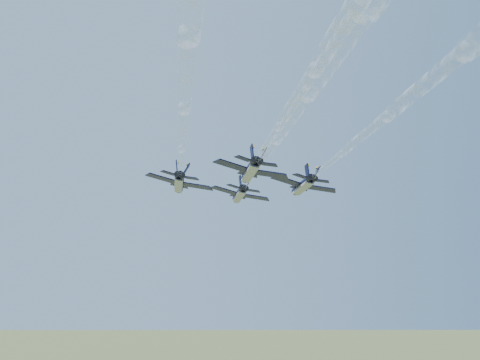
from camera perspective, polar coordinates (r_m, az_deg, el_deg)
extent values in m
cylinder|color=black|center=(101.02, -0.04, -1.51)|extent=(2.78, 11.68, 1.75)
cone|color=black|center=(107.81, -0.48, -2.10)|extent=(1.95, 2.42, 1.75)
ellipsoid|color=black|center=(104.02, -0.18, -1.52)|extent=(1.17, 2.17, 0.87)
cube|color=gray|center=(100.92, -0.11, -1.82)|extent=(2.28, 10.47, 0.65)
cube|color=black|center=(100.12, -1.65, -1.12)|extent=(5.49, 3.83, 1.18)
cube|color=yellow|center=(101.59, -1.72, -1.21)|extent=(4.79, 1.38, 1.18)
cube|color=black|center=(100.61, 1.64, -1.86)|extent=(5.68, 4.53, 1.18)
cube|color=yellow|center=(102.08, 1.53, -1.94)|extent=(4.58, 2.18, 1.18)
cube|color=black|center=(95.48, -0.71, -0.73)|extent=(2.56, 1.99, 0.58)
cube|color=black|center=(95.80, 1.42, -1.21)|extent=(2.64, 2.27, 0.58)
cube|color=black|center=(96.40, 0.03, -0.24)|extent=(0.56, 1.95, 2.27)
cube|color=black|center=(96.53, 0.88, -0.43)|extent=(1.41, 2.02, 2.04)
cylinder|color=black|center=(94.97, 0.16, -0.90)|extent=(1.22, 1.14, 1.13)
cylinder|color=black|center=(95.04, 0.62, -1.01)|extent=(1.22, 1.14, 1.13)
cylinder|color=black|center=(90.00, -6.49, -0.27)|extent=(2.78, 11.68, 1.75)
cone|color=black|center=(96.81, -6.53, -1.02)|extent=(1.95, 2.42, 1.75)
ellipsoid|color=black|center=(93.00, -6.44, -0.32)|extent=(1.17, 2.17, 0.87)
cube|color=gray|center=(89.90, -6.57, -0.62)|extent=(2.28, 10.47, 0.65)
cube|color=black|center=(89.44, -8.35, 0.18)|extent=(5.49, 3.83, 1.18)
cube|color=yellow|center=(90.91, -8.32, 0.05)|extent=(4.79, 1.38, 1.18)
cube|color=black|center=(89.25, -4.64, -0.67)|extent=(5.68, 4.53, 1.18)
cube|color=yellow|center=(90.73, -4.67, -0.78)|extent=(4.58, 2.18, 1.18)
cube|color=black|center=(84.66, -7.67, 0.69)|extent=(2.56, 1.99, 0.58)
cube|color=black|center=(84.53, -5.25, 0.14)|extent=(2.64, 2.27, 0.58)
cube|color=black|center=(85.44, -6.76, 1.23)|extent=(0.56, 1.95, 2.27)
cube|color=black|center=(85.39, -5.79, 1.01)|extent=(1.41, 2.02, 2.04)
cylinder|color=black|center=(83.97, -6.73, 0.50)|extent=(1.22, 1.14, 1.13)
cylinder|color=black|center=(83.95, -6.20, 0.38)|extent=(1.22, 1.14, 1.13)
cylinder|color=black|center=(92.48, 6.74, -0.55)|extent=(2.78, 11.68, 1.75)
cone|color=black|center=(99.11, 5.81, -1.27)|extent=(1.95, 2.42, 1.75)
ellipsoid|color=black|center=(95.42, 6.38, -0.59)|extent=(1.17, 2.17, 0.87)
cube|color=gray|center=(92.35, 6.68, -0.89)|extent=(2.28, 10.47, 0.65)
cube|color=black|center=(91.26, 5.06, -0.12)|extent=(5.49, 3.83, 1.18)
cube|color=yellow|center=(92.70, 4.88, -0.24)|extent=(4.79, 1.38, 1.18)
cube|color=black|center=(92.41, 8.60, -0.93)|extent=(5.68, 4.53, 1.18)
cube|color=yellow|center=(93.84, 8.36, -1.04)|extent=(4.58, 2.18, 1.18)
cube|color=black|center=(86.86, 6.44, 0.36)|extent=(2.56, 1.99, 0.58)
cube|color=black|center=(87.61, 8.74, -0.17)|extent=(2.64, 2.27, 0.58)
cube|color=black|center=(87.94, 7.17, 0.89)|extent=(0.56, 1.95, 2.27)
cube|color=black|center=(88.24, 8.09, 0.67)|extent=(1.41, 2.02, 2.04)
cylinder|color=black|center=(86.53, 7.44, 0.18)|extent=(1.22, 1.14, 1.13)
cylinder|color=black|center=(86.69, 7.93, 0.06)|extent=(1.22, 1.14, 1.13)
cylinder|color=black|center=(79.74, 1.13, 1.04)|extent=(2.78, 11.68, 1.75)
cone|color=black|center=(86.46, 0.49, 0.10)|extent=(1.95, 2.42, 1.75)
ellipsoid|color=black|center=(82.73, 0.91, 0.93)|extent=(1.17, 2.17, 0.87)
cube|color=gray|center=(79.61, 1.05, 0.65)|extent=(2.28, 10.47, 0.65)
cube|color=black|center=(78.82, -0.91, 1.56)|extent=(5.49, 3.83, 1.18)
cube|color=yellow|center=(80.28, -1.00, 1.40)|extent=(4.79, 1.38, 1.18)
cube|color=black|center=(79.38, 3.27, 0.60)|extent=(5.68, 4.53, 1.18)
cube|color=yellow|center=(80.83, 3.09, 0.45)|extent=(4.58, 2.18, 1.18)
cube|color=black|center=(74.24, 0.35, 2.23)|extent=(2.56, 1.99, 0.58)
cube|color=black|center=(74.61, 3.09, 1.60)|extent=(2.64, 2.27, 0.58)
cube|color=black|center=(75.23, 1.29, 2.82)|extent=(0.56, 1.95, 2.27)
cube|color=black|center=(75.38, 2.38, 2.56)|extent=(1.41, 2.02, 2.04)
cylinder|color=black|center=(73.75, 1.49, 2.02)|extent=(1.22, 1.14, 1.13)
cylinder|color=black|center=(73.83, 2.08, 1.88)|extent=(1.22, 1.14, 1.13)
cylinder|color=white|center=(87.26, 1.07, 0.00)|extent=(2.38, 16.38, 0.93)
cylinder|color=white|center=(72.33, 2.77, 2.29)|extent=(2.73, 16.41, 1.28)
cylinder|color=white|center=(57.69, 5.35, 5.77)|extent=(3.14, 16.45, 1.69)
cylinder|color=white|center=(43.59, 9.73, 11.51)|extent=(3.62, 16.49, 2.17)
cylinder|color=white|center=(76.18, -6.39, 1.67)|extent=(2.38, 16.38, 0.93)
cylinder|color=white|center=(61.20, -6.23, 4.80)|extent=(2.73, 16.41, 1.28)
cylinder|color=white|center=(46.52, -5.95, 9.93)|extent=(3.14, 16.45, 1.69)
cylinder|color=white|center=(79.11, 9.14, 1.27)|extent=(2.38, 16.38, 0.93)
cylinder|color=white|center=(64.83, 12.89, 4.12)|extent=(2.73, 16.41, 1.28)
cylinder|color=white|center=(51.24, 18.74, 8.48)|extent=(3.14, 16.45, 1.69)
cylinder|color=white|center=(66.17, 2.84, 3.55)|extent=(2.38, 16.38, 0.93)
cylinder|color=white|center=(51.65, 5.76, 7.78)|extent=(2.73, 16.41, 1.28)
cylinder|color=white|center=(37.86, 11.04, 15.15)|extent=(3.14, 16.45, 1.69)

